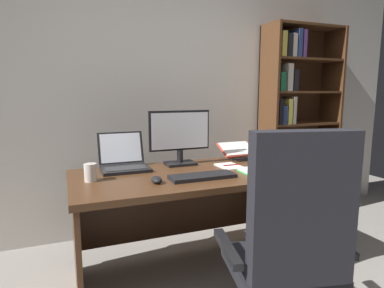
% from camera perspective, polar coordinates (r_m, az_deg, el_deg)
% --- Properties ---
extents(wall_back, '(5.36, 0.12, 2.64)m').
position_cam_1_polar(wall_back, '(3.04, -5.94, 9.84)').
color(wall_back, beige).
rests_on(wall_back, ground).
extents(desk, '(1.71, 0.78, 0.74)m').
position_cam_1_polar(desk, '(2.37, 0.67, -9.04)').
color(desk, '#4C2D19').
rests_on(desk, ground).
extents(bookshelf, '(0.81, 0.32, 1.91)m').
position_cam_1_polar(bookshelf, '(3.47, 17.01, 3.12)').
color(bookshelf, '#4C2D19').
rests_on(bookshelf, ground).
extents(office_chair, '(0.68, 0.60, 1.11)m').
position_cam_1_polar(office_chair, '(1.74, 16.42, -18.78)').
color(office_chair, black).
rests_on(office_chair, ground).
extents(monitor, '(0.47, 0.16, 0.40)m').
position_cam_1_polar(monitor, '(2.43, -2.15, 1.10)').
color(monitor, black).
rests_on(monitor, desk).
extents(laptop, '(0.32, 0.32, 0.25)m').
position_cam_1_polar(laptop, '(2.36, -11.78, -3.02)').
color(laptop, black).
rests_on(laptop, desk).
extents(keyboard, '(0.42, 0.15, 0.02)m').
position_cam_1_polar(keyboard, '(2.08, 1.83, -5.65)').
color(keyboard, black).
rests_on(keyboard, desk).
extents(computer_mouse, '(0.06, 0.10, 0.04)m').
position_cam_1_polar(computer_mouse, '(1.98, -6.21, -6.21)').
color(computer_mouse, black).
rests_on(computer_mouse, desk).
extents(reading_stand_with_book, '(0.29, 0.26, 0.12)m').
position_cam_1_polar(reading_stand_with_book, '(2.72, 8.03, -1.18)').
color(reading_stand_with_book, black).
rests_on(reading_stand_with_book, desk).
extents(open_binder, '(0.47, 0.30, 0.02)m').
position_cam_1_polar(open_binder, '(2.29, 14.61, -4.54)').
color(open_binder, green).
rests_on(open_binder, desk).
extents(notepad, '(0.16, 0.22, 0.01)m').
position_cam_1_polar(notepad, '(2.40, 6.58, -3.87)').
color(notepad, white).
rests_on(notepad, desk).
extents(pen, '(0.14, 0.01, 0.01)m').
position_cam_1_polar(pen, '(2.41, 7.00, -3.61)').
color(pen, maroon).
rests_on(pen, notepad).
extents(coffee_mug, '(0.08, 0.08, 0.11)m').
position_cam_1_polar(coffee_mug, '(2.09, -17.25, -4.76)').
color(coffee_mug, silver).
rests_on(coffee_mug, desk).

